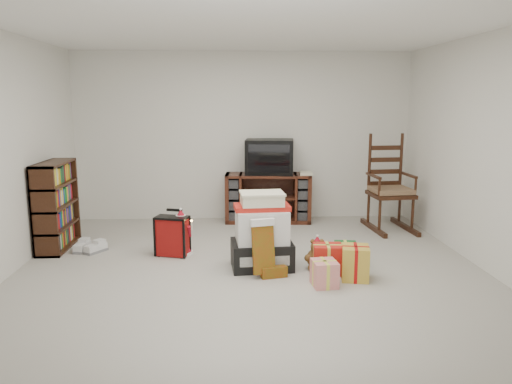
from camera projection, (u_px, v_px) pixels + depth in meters
room at (250, 155)px, 5.03m from camera, size 5.01×5.01×2.51m
tv_stand at (268, 198)px, 7.41m from camera, size 1.28×0.52×0.72m
bookshelf at (56, 207)px, 6.07m from camera, size 0.29×0.87×1.06m
rocking_chair at (389, 196)px, 6.99m from camera, size 0.63×0.96×1.38m
gift_pile at (262, 236)px, 5.36m from camera, size 0.68×0.51×0.81m
red_suitcase at (172, 236)px, 5.80m from camera, size 0.40×0.28×0.55m
stocking at (263, 248)px, 5.08m from camera, size 0.31×0.19×0.62m
teddy_bear at (317, 256)px, 5.38m from camera, size 0.22×0.19×0.32m
santa_figurine at (267, 223)px, 6.40m from camera, size 0.31×0.30×0.64m
mrs_claus_figurine at (181, 237)px, 5.86m from camera, size 0.27×0.25×0.54m
sneaker_pair at (89, 248)px, 5.98m from camera, size 0.40×0.31×0.10m
gift_cluster at (340, 263)px, 5.15m from camera, size 0.60×0.92×0.28m
crt_television at (269, 157)px, 7.32m from camera, size 0.74×0.58×0.51m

